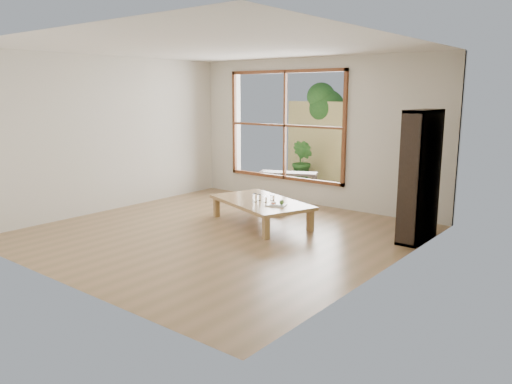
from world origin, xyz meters
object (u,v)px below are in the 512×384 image
(food_tray, at_px, (277,204))
(garden_bench, at_px, (288,175))
(low_table, at_px, (261,203))
(bookshelf, at_px, (420,176))

(food_tray, height_order, garden_bench, food_tray)
(low_table, bearing_deg, bookshelf, 36.03)
(garden_bench, bearing_deg, food_tray, -81.75)
(food_tray, relative_size, garden_bench, 0.27)
(food_tray, distance_m, garden_bench, 2.96)
(low_table, height_order, garden_bench, garden_bench)
(low_table, distance_m, garden_bench, 2.65)
(food_tray, bearing_deg, bookshelf, 3.85)
(low_table, xyz_separation_m, bookshelf, (2.22, 0.64, 0.57))
(low_table, relative_size, garden_bench, 1.55)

